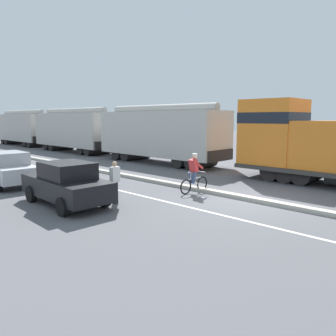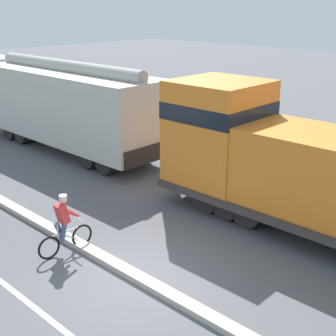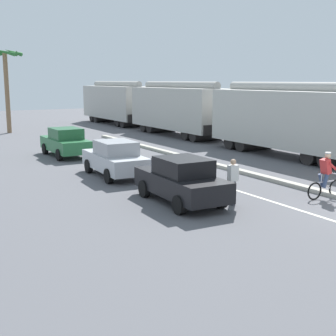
{
  "view_description": "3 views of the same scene",
  "coord_description": "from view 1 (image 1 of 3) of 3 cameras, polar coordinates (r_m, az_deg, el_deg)",
  "views": [
    {
      "loc": [
        -11.34,
        -6.44,
        3.22
      ],
      "look_at": [
        -0.3,
        4.03,
        0.9
      ],
      "focal_mm": 35.0,
      "sensor_mm": 36.0,
      "label": 1
    },
    {
      "loc": [
        -6.82,
        -7.62,
        6.56
      ],
      "look_at": [
        2.65,
        1.36,
        1.95
      ],
      "focal_mm": 50.0,
      "sensor_mm": 36.0,
      "label": 2
    },
    {
      "loc": [
        -13.88,
        -9.04,
        4.28
      ],
      "look_at": [
        -4.98,
        5.95,
        0.99
      ],
      "focal_mm": 50.0,
      "sensor_mm": 36.0,
      "label": 3
    }
  ],
  "objects": [
    {
      "name": "parked_car_black",
      "position": [
        12.79,
        -17.29,
        -2.57
      ],
      "size": [
        1.96,
        4.26,
        1.62
      ],
      "color": "black",
      "rests_on": "ground"
    },
    {
      "name": "hopper_car_lead",
      "position": [
        23.64,
        -1.37,
        5.88
      ],
      "size": [
        2.9,
        10.6,
        4.18
      ],
      "color": "beige",
      "rests_on": "ground"
    },
    {
      "name": "pedestrian_by_cars",
      "position": [
        12.54,
        -9.21,
        -2.36
      ],
      "size": [
        0.34,
        0.22,
        1.62
      ],
      "color": "#33333D",
      "rests_on": "ground"
    },
    {
      "name": "parked_car_silver",
      "position": [
        17.64,
        -26.23,
        -0.07
      ],
      "size": [
        1.99,
        4.28,
        1.62
      ],
      "color": "#B7BABF",
      "rests_on": "ground"
    },
    {
      "name": "cyclist",
      "position": [
        14.22,
        4.54,
        -1.09
      ],
      "size": [
        1.71,
        0.48,
        1.71
      ],
      "color": "black",
      "rests_on": "ground"
    },
    {
      "name": "ground_plane",
      "position": [
        13.43,
        13.55,
        -5.45
      ],
      "size": [
        120.0,
        120.0,
        0.0
      ],
      "primitive_type": "plane",
      "color": "#56565B"
    },
    {
      "name": "hopper_car_middle",
      "position": [
        32.87,
        -15.94,
        6.33
      ],
      "size": [
        2.9,
        10.6,
        4.18
      ],
      "color": "#B7B4AC",
      "rests_on": "ground"
    },
    {
      "name": "median_curb",
      "position": [
        17.12,
        -4.08,
        -1.93
      ],
      "size": [
        0.36,
        36.0,
        0.16
      ],
      "primitive_type": "cube",
      "color": "#B2AD9E",
      "rests_on": "ground"
    },
    {
      "name": "hopper_car_trailing",
      "position": [
        43.25,
        -23.86,
        6.4
      ],
      "size": [
        2.9,
        10.6,
        4.18
      ],
      "color": "#B7B5AD",
      "rests_on": "ground"
    },
    {
      "name": "lane_stripe",
      "position": [
        15.65,
        -10.58,
        -3.34
      ],
      "size": [
        0.14,
        36.0,
        0.01
      ],
      "primitive_type": "cube",
      "color": "silver",
      "rests_on": "ground"
    }
  ]
}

